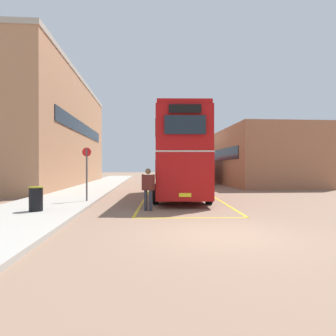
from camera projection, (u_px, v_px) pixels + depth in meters
The scene contains 10 objects.
ground_plane at pixel (173, 190), 22.34m from camera, with size 135.60×135.60×0.00m, color #846651.
sidewalk_left at pixel (92, 188), 24.25m from camera, with size 4.00×57.60×0.14m, color #A39E93.
brick_building_left at pixel (56, 132), 28.21m from camera, with size 5.27×23.70×10.26m.
depot_building_right at pixel (261, 157), 28.63m from camera, with size 7.50×12.19×5.45m.
double_decker_bus at pixel (179, 155), 17.21m from camera, with size 3.28×9.84×4.75m.
single_deck_bus at pixel (192, 168), 32.17m from camera, with size 2.87×8.59×3.02m.
pedestrian_boarding at pixel (148, 186), 12.11m from camera, with size 0.54×0.41×1.76m.
litter_bin at pixel (36, 199), 11.13m from camera, with size 0.53×0.53×0.93m.
bus_stop_sign at pixel (87, 169), 14.44m from camera, with size 0.44×0.08×2.63m.
bay_marking_yellow at pixel (182, 201), 15.37m from camera, with size 4.92×11.96×0.01m.
Camera 1 is at (-1.99, -7.84, 1.84)m, focal length 31.34 mm.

